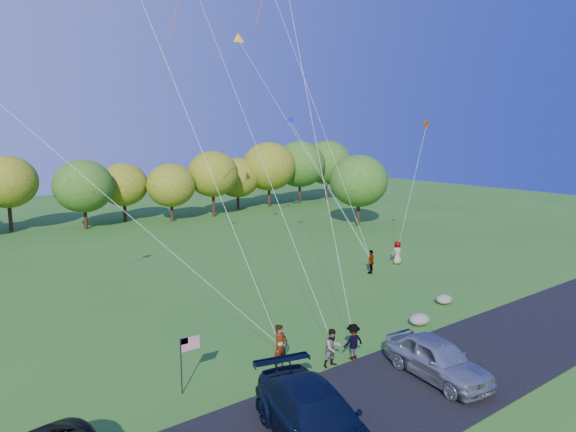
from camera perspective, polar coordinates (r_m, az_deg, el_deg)
name	(u,v)px	position (r m, az deg, el deg)	size (l,w,h in m)	color
ground	(321,359)	(23.26, 3.65, -15.60)	(140.00, 140.00, 0.00)	#2C5F1B
asphalt_lane	(390,396)	(20.71, 11.29, -19.01)	(44.00, 6.00, 0.06)	black
treeline	(64,183)	(54.07, -23.60, 3.36)	(75.12, 28.12, 8.68)	#3D2516
minivan_navy	(316,419)	(17.21, 3.18, -21.63)	(2.49, 6.13, 1.78)	black
minivan_silver	(437,358)	(22.04, 16.24, -14.95)	(1.92, 4.77, 1.62)	#9DA3A7
flyer_a	(280,347)	(22.05, -0.86, -14.31)	(0.69, 0.46, 1.91)	#4C4C59
flyer_b	(333,348)	(22.35, 4.98, -14.38)	(0.80, 0.62, 1.64)	#4C4C59
flyer_c	(353,342)	(23.12, 7.24, -13.67)	(1.02, 0.59, 1.58)	#4C4C59
flyer_d	(371,262)	(36.35, 9.22, -5.03)	(0.99, 0.41, 1.68)	#4C4C59
flyer_e	(397,253)	(39.23, 12.06, -4.01)	(0.85, 0.55, 1.74)	#4C4C59
flag_assembly	(186,352)	(20.32, -11.22, -14.55)	(0.82, 0.53, 2.21)	black
boulder_near	(419,319)	(27.66, 14.40, -11.06)	(1.17, 0.92, 0.59)	gray
boulder_far	(444,299)	(31.23, 16.95, -8.85)	(1.01, 0.84, 0.53)	gray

